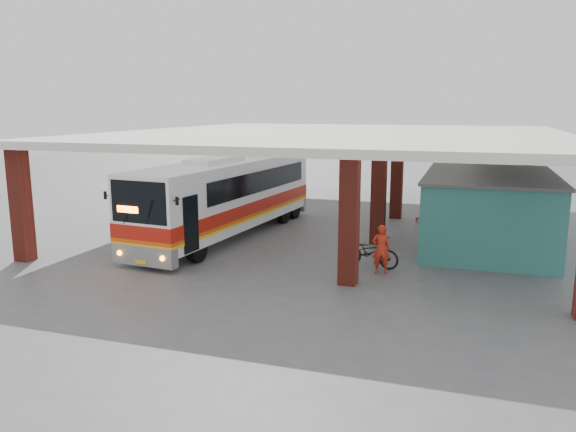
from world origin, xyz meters
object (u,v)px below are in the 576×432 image
(coach_bus, at_px, (227,197))
(pedestrian, at_px, (381,249))
(red_chair, at_px, (421,216))
(motorcycle, at_px, (370,252))

(coach_bus, distance_m, pedestrian, 8.52)
(red_chair, bearing_deg, coach_bus, -140.35)
(coach_bus, height_order, motorcycle, coach_bus)
(pedestrian, bearing_deg, coach_bus, -38.26)
(motorcycle, bearing_deg, pedestrian, -133.47)
(coach_bus, xyz_separation_m, motorcycle, (7.11, -3.01, -1.26))
(motorcycle, bearing_deg, coach_bus, 78.77)
(motorcycle, height_order, red_chair, motorcycle)
(pedestrian, bearing_deg, motorcycle, -67.36)
(red_chair, bearing_deg, pedestrian, -90.24)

